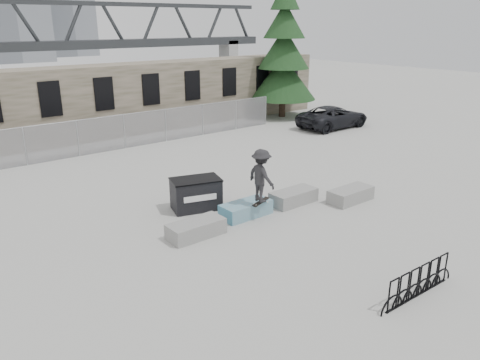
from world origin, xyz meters
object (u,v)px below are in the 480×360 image
object	(u,v)px
planter_far_left	(196,228)
planter_center_right	(293,196)
planter_center_left	(246,209)
dumpster	(196,194)
spruce_tree	(284,54)
skateboarder	(261,176)
planter_offset	(351,194)
bike_rack	(419,282)
suv	(333,117)

from	to	relation	value
planter_far_left	planter_center_right	xyz separation A→B (m)	(4.84, 0.12, 0.00)
planter_center_left	dumpster	world-z (taller)	dumpster
spruce_tree	skateboarder	bearing A→B (deg)	-135.76
planter_offset	planter_center_left	bearing A→B (deg)	161.20
dumpster	bike_rack	size ratio (longest dim) A/B	0.69
planter_center_left	planter_offset	bearing A→B (deg)	-18.80
skateboarder	planter_far_left	bearing A→B (deg)	86.85
planter_offset	bike_rack	xyz separation A→B (m)	(-4.24, -5.68, 0.14)
planter_far_left	planter_center_left	size ratio (longest dim) A/B	1.00
planter_center_right	bike_rack	distance (m)	7.33
bike_rack	suv	size ratio (longest dim) A/B	0.57
skateboarder	planter_offset	bearing A→B (deg)	-102.73
planter_far_left	spruce_tree	world-z (taller)	spruce_tree
dumpster	planter_center_right	bearing A→B (deg)	-13.22
planter_offset	skateboarder	world-z (taller)	skateboarder
planter_offset	suv	distance (m)	14.41
planter_far_left	planter_center_right	bearing A→B (deg)	1.45
planter_far_left	planter_offset	size ratio (longest dim) A/B	1.00
bike_rack	spruce_tree	bearing A→B (deg)	54.77
planter_center_right	spruce_tree	distance (m)	19.11
planter_far_left	dumpster	distance (m)	2.55
planter_offset	dumpster	distance (m)	6.37
planter_center_right	spruce_tree	world-z (taller)	spruce_tree
dumpster	planter_offset	bearing A→B (deg)	-14.28
planter_center_right	dumpster	world-z (taller)	dumpster
planter_far_left	spruce_tree	bearing A→B (deg)	38.86
skateboarder	spruce_tree	bearing A→B (deg)	-44.89
suv	skateboarder	world-z (taller)	skateboarder
dumpster	bike_rack	distance (m)	9.05
planter_far_left	planter_center_left	bearing A→B (deg)	7.12
planter_far_left	planter_offset	distance (m)	6.95
bike_rack	planter_offset	bearing A→B (deg)	53.24
planter_offset	skateboarder	bearing A→B (deg)	166.40
skateboarder	suv	bearing A→B (deg)	-57.44
planter_offset	skateboarder	size ratio (longest dim) A/B	0.95
dumpster	planter_center_left	bearing A→B (deg)	-42.39
planter_offset	bike_rack	bearing A→B (deg)	-126.76
planter_far_left	skateboarder	xyz separation A→B (m)	(2.78, -0.20, 1.39)
planter_center_left	planter_offset	world-z (taller)	same
bike_rack	skateboarder	bearing A→B (deg)	88.49
spruce_tree	suv	size ratio (longest dim) A/B	2.10
bike_rack	planter_center_right	bearing A→B (deg)	72.30
planter_center_right	suv	size ratio (longest dim) A/B	0.37
dumpster	spruce_tree	distance (m)	20.22
planter_center_right	bike_rack	bearing A→B (deg)	-107.70
planter_far_left	bike_rack	xyz separation A→B (m)	(2.61, -6.86, 0.14)
planter_center_left	suv	distance (m)	17.05
suv	planter_center_left	bearing A→B (deg)	120.74
planter_offset	suv	bearing A→B (deg)	43.61
planter_center_left	bike_rack	bearing A→B (deg)	-88.94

